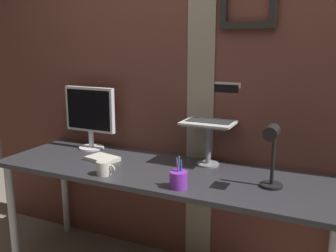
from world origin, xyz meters
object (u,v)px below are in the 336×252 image
at_px(desk_lamp, 272,150).
at_px(monitor, 90,113).
at_px(laptop, 213,111).
at_px(coffee_mug, 104,168).
at_px(pen_cup, 179,179).

bearing_deg(desk_lamp, monitor, 168.93).
height_order(laptop, desk_lamp, laptop).
distance_m(monitor, desk_lamp, 1.34).
height_order(laptop, coffee_mug, laptop).
height_order(monitor, desk_lamp, monitor).
height_order(monitor, coffee_mug, monitor).
distance_m(desk_lamp, coffee_mug, 0.94).
relative_size(pen_cup, coffee_mug, 1.42).
distance_m(laptop, desk_lamp, 0.55).
bearing_deg(monitor, pen_cup, -26.07).
bearing_deg(laptop, desk_lamp, -37.30).
xyz_separation_m(monitor, coffee_mug, (0.41, -0.43, -0.22)).
relative_size(desk_lamp, coffee_mug, 2.94).
bearing_deg(pen_cup, coffee_mug, -179.96).
distance_m(monitor, laptop, 0.90).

